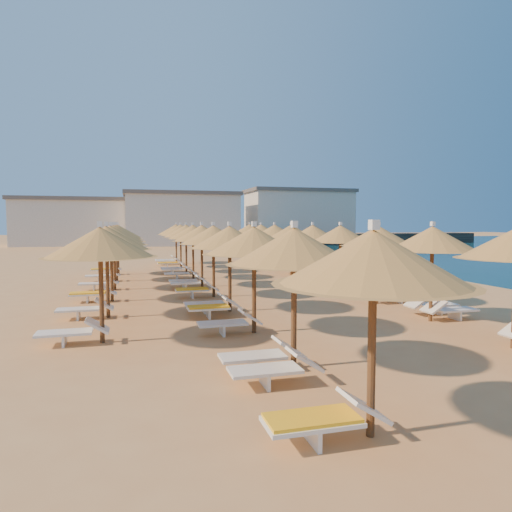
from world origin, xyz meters
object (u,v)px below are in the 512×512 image
object	(u,v)px
jetty	(386,238)
parasol_row_west	(207,235)
parasol_row_east	(326,234)
beachgoer_b	(350,264)
beachgoer_a	(403,267)

from	to	relation	value
jetty	parasol_row_west	bearing A→B (deg)	-134.84
parasol_row_east	beachgoer_b	world-z (taller)	parasol_row_east
beachgoer_b	parasol_row_west	bearing A→B (deg)	-96.66
beachgoer_b	beachgoer_a	bearing A→B (deg)	7.08
parasol_row_west	beachgoer_a	xyz separation A→B (m)	(9.44, -0.78, -1.62)
jetty	parasol_row_west	xyz separation A→B (m)	(-33.44, -40.32, 1.77)
parasol_row_east	parasol_row_west	world-z (taller)	same
beachgoer_b	beachgoer_a	size ratio (longest dim) A/B	0.96
jetty	parasol_row_east	world-z (taller)	parasol_row_east
jetty	parasol_row_east	bearing A→B (deg)	-129.71
parasol_row_east	beachgoer_b	bearing A→B (deg)	40.69
beachgoer_b	parasol_row_east	bearing A→B (deg)	-69.90
parasol_row_east	parasol_row_west	distance (m)	5.69
parasol_row_west	beachgoer_a	size ratio (longest dim) A/B	17.51
beachgoer_a	parasol_row_east	bearing A→B (deg)	-100.94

